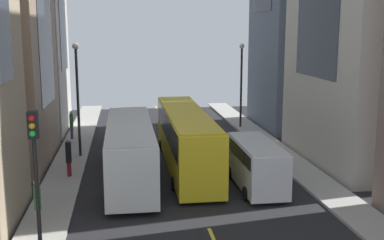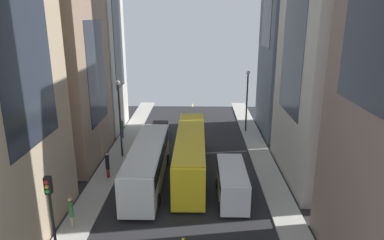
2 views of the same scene
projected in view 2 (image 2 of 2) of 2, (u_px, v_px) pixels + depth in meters
ground_plane at (189, 158)px, 34.82m from camera, size 40.50×40.50×0.00m
sidewalk_west at (117, 157)px, 34.93m from camera, size 2.14×44.00×0.15m
sidewalk_east at (262, 158)px, 34.66m from camera, size 2.14×44.00×0.15m
lane_stripe_2 at (186, 192)px, 28.12m from camera, size 0.16×2.00×0.01m
lane_stripe_3 at (189, 158)px, 34.82m from camera, size 0.16×2.00×0.01m
lane_stripe_4 at (191, 135)px, 41.51m from camera, size 0.16×2.00×0.01m
lane_stripe_5 at (192, 118)px, 48.21m from camera, size 0.16×2.00×0.01m
lane_stripe_6 at (193, 105)px, 54.91m from camera, size 0.16×2.00×0.01m
building_west_1 at (59, 73)px, 32.22m from camera, size 6.97×9.76×17.03m
building_west_2 at (79, 31)px, 40.33m from camera, size 8.96×7.58×23.56m
building_east_1 at (333, 28)px, 27.57m from camera, size 6.07×11.64×25.18m
city_bus_white at (147, 161)px, 29.11m from camera, size 2.80×12.03×3.35m
streetcar_yellow at (190, 150)px, 31.05m from camera, size 2.70×14.09×3.59m
delivery_van_white at (232, 181)px, 26.72m from camera, size 2.25×5.89×2.58m
car_black_0 at (159, 131)px, 40.11m from camera, size 1.97×4.11×1.53m
pedestrian_waiting_curb at (71, 211)px, 22.92m from camera, size 0.31×0.31×2.17m
pedestrian_walking_far at (107, 165)px, 30.01m from camera, size 0.33×0.33×2.24m
pedestrian_crossing_mid at (122, 128)px, 39.64m from camera, size 0.29×0.29×2.21m
traffic_light_near_corner at (51, 209)px, 17.77m from camera, size 0.32×0.44×5.85m
streetlamp_near at (120, 111)px, 33.51m from camera, size 0.44×0.44×7.61m
streetlamp_far at (247, 95)px, 41.10m from camera, size 0.44×0.44×7.30m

